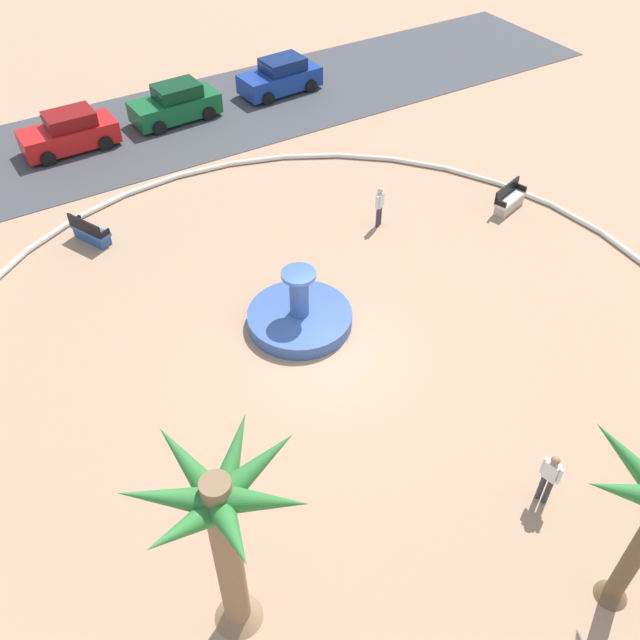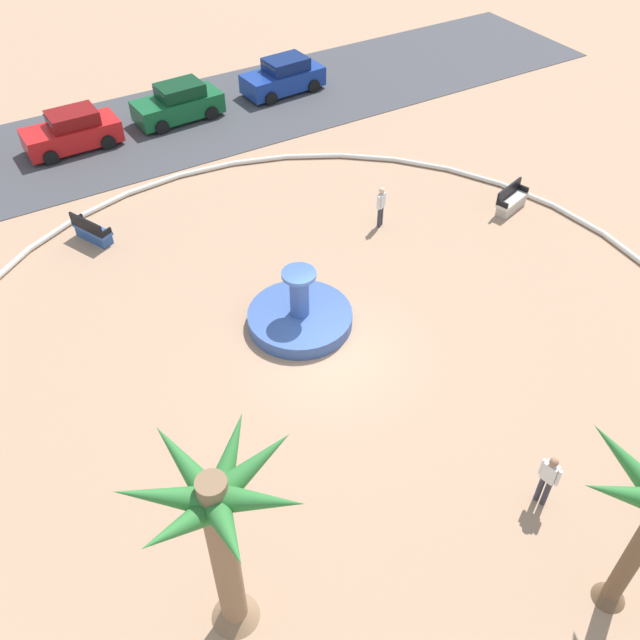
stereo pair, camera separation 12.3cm
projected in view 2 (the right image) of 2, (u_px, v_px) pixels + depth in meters
The scene contains 12 objects.
ground_plane at pixel (329, 353), 20.55m from camera, with size 80.00×80.00×0.00m, color tan.
plaza_curb at pixel (329, 351), 20.48m from camera, with size 23.71×23.71×0.20m, color silver.
street_asphalt at pixel (141, 133), 30.81m from camera, with size 48.00×8.00×0.03m, color #424247.
fountain at pixel (300, 316), 21.32m from camera, with size 3.28×3.28×2.04m.
palm_tree_by_curb at pixel (219, 523), 12.21m from camera, with size 3.38×3.42×5.29m.
bench_west at pixel (511, 202), 26.03m from camera, with size 1.68×0.94×1.00m.
bench_north at pixel (92, 232), 24.57m from camera, with size 1.12×1.66×1.00m.
person_cyclist_photo at pixel (381, 205), 24.87m from camera, with size 0.47×0.35×1.61m.
person_pedestrian_stroll at pixel (548, 478), 16.17m from camera, with size 0.27×0.52×1.70m.
parked_car_leftmost at pixel (72, 132), 29.25m from camera, with size 4.03×1.98×1.67m.
parked_car_second at pixel (178, 103), 31.26m from camera, with size 4.09×2.09×1.67m.
parked_car_third at pixel (283, 77), 33.42m from camera, with size 4.11×2.13×1.67m.
Camera 2 is at (-7.63, -12.26, 14.66)m, focal length 38.38 mm.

